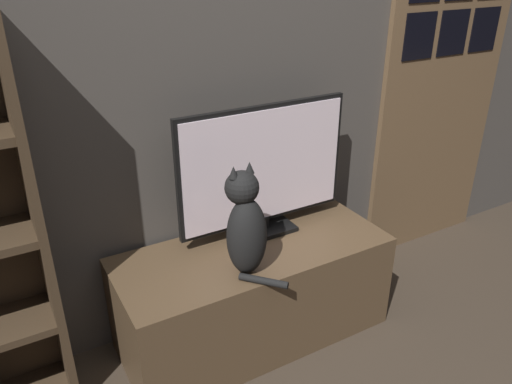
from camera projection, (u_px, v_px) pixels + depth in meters
name	position (u px, v px, depth m)	size (l,w,h in m)	color
wall_back	(217.00, 33.00, 1.97)	(4.80, 0.05, 2.60)	#47423D
tv_stand	(253.00, 292.00, 2.21)	(1.17, 0.49, 0.46)	brown
tv	(264.00, 170.00, 2.12)	(0.79, 0.16, 0.58)	black
cat	(245.00, 227.00, 1.88)	(0.18, 0.28, 0.45)	black
door	(445.00, 66.00, 2.64)	(0.84, 0.04, 2.05)	brown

